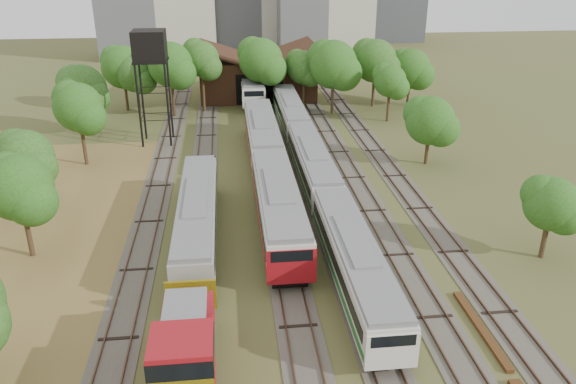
{
  "coord_description": "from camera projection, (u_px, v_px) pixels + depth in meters",
  "views": [
    {
      "loc": [
        -5.47,
        -22.78,
        19.8
      ],
      "look_at": [
        -1.09,
        16.71,
        2.5
      ],
      "focal_mm": 35.0,
      "sensor_mm": 36.0,
      "label": 1
    }
  ],
  "objects": [
    {
      "name": "ground",
      "position": [
        344.0,
        362.0,
        29.22
      ],
      "size": [
        240.0,
        240.0,
        0.0
      ],
      "primitive_type": "plane",
      "color": "#475123",
      "rests_on": "ground"
    },
    {
      "name": "dry_grass_patch",
      "position": [
        32.0,
        297.0,
        34.68
      ],
      "size": [
        14.0,
        60.0,
        0.04
      ],
      "primitive_type": "cube",
      "color": "brown",
      "rests_on": "ground"
    },
    {
      "name": "tracks",
      "position": [
        283.0,
        181.0,
        51.92
      ],
      "size": [
        24.6,
        80.0,
        0.19
      ],
      "color": "#4C473D",
      "rests_on": "ground"
    },
    {
      "name": "railcar_red_set",
      "position": [
        269.0,
        166.0,
        49.76
      ],
      "size": [
        3.08,
        34.58,
        3.82
      ],
      "color": "black",
      "rests_on": "ground"
    },
    {
      "name": "railcar_green_set",
      "position": [
        312.0,
        164.0,
        50.94
      ],
      "size": [
        2.7,
        52.07,
        3.34
      ],
      "color": "black",
      "rests_on": "ground"
    },
    {
      "name": "railcar_rear",
      "position": [
        251.0,
        86.0,
        79.2
      ],
      "size": [
        3.02,
        16.08,
        3.74
      ],
      "color": "black",
      "rests_on": "ground"
    },
    {
      "name": "shunter_locomotive",
      "position": [
        186.0,
        349.0,
        27.3
      ],
      "size": [
        2.93,
        8.1,
        3.84
      ],
      "color": "black",
      "rests_on": "ground"
    },
    {
      "name": "old_grey_coach",
      "position": [
        197.0,
        216.0,
        40.92
      ],
      "size": [
        2.73,
        18.0,
        3.37
      ],
      "color": "black",
      "rests_on": "ground"
    },
    {
      "name": "water_tower",
      "position": [
        150.0,
        49.0,
        58.24
      ],
      "size": [
        3.5,
        3.5,
        12.08
      ],
      "color": "black",
      "rests_on": "ground"
    },
    {
      "name": "rail_pile_far",
      "position": [
        481.0,
        329.0,
        31.61
      ],
      "size": [
        0.44,
        7.12,
        0.23
      ],
      "primitive_type": "cube",
      "color": "#543218",
      "rests_on": "ground"
    },
    {
      "name": "maintenance_shed",
      "position": [
        257.0,
        76.0,
        80.79
      ],
      "size": [
        16.45,
        11.55,
        7.58
      ],
      "color": "#352113",
      "rests_on": "ground"
    },
    {
      "name": "tree_band_left",
      "position": [
        48.0,
        139.0,
        46.13
      ],
      "size": [
        8.77,
        64.51,
        9.02
      ],
      "color": "#382616",
      "rests_on": "ground"
    },
    {
      "name": "tree_band_far",
      "position": [
        288.0,
        65.0,
        72.22
      ],
      "size": [
        41.09,
        8.46,
        9.41
      ],
      "color": "#382616",
      "rests_on": "ground"
    },
    {
      "name": "tree_band_right",
      "position": [
        435.0,
        120.0,
        54.34
      ],
      "size": [
        6.05,
        37.78,
        7.02
      ],
      "color": "#382616",
      "rests_on": "ground"
    }
  ]
}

